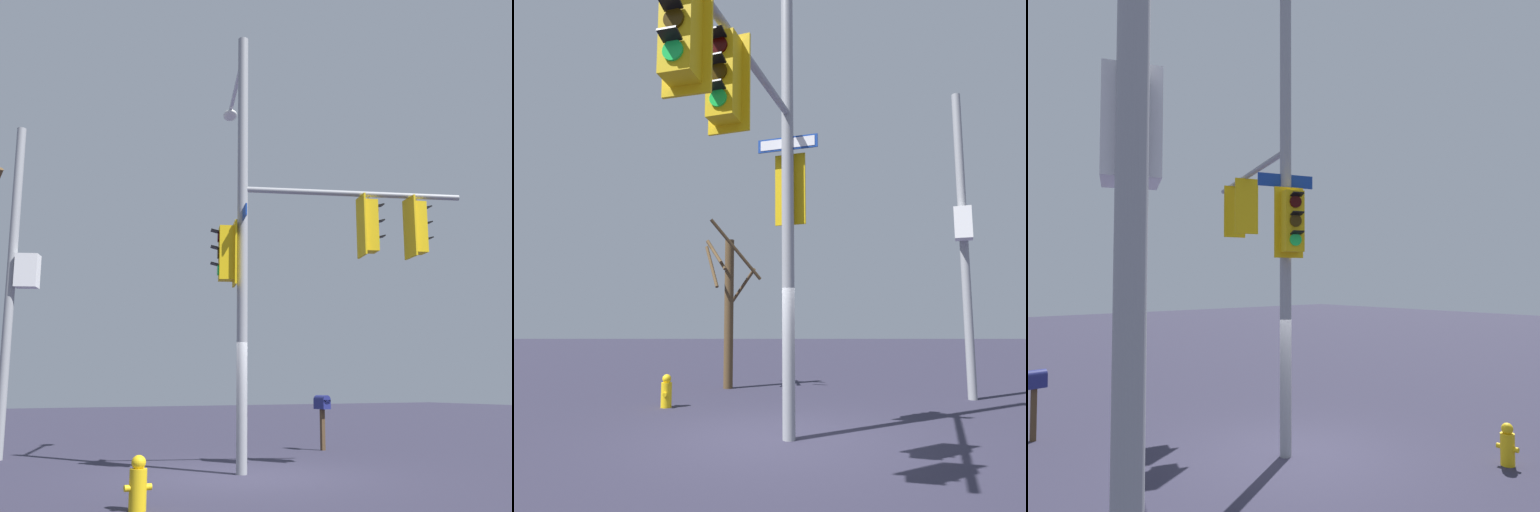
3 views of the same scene
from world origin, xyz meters
TOP-DOWN VIEW (x-y plane):
  - ground_plane at (0.00, 0.00)m, footprint 80.00×80.00m
  - main_signal_pole_assembly at (1.17, -0.00)m, footprint 5.10×4.71m
  - secondary_pole_assembly at (-3.65, 4.84)m, footprint 0.77×0.58m
  - fire_hydrant at (-2.73, -2.46)m, footprint 0.38×0.24m
  - mailbox at (4.06, 3.48)m, footprint 0.28×0.46m

SIDE VIEW (x-z plane):
  - ground_plane at x=0.00m, z-range 0.00..0.00m
  - fire_hydrant at x=-2.73m, z-range -0.02..0.71m
  - mailbox at x=4.06m, z-range 0.40..1.81m
  - secondary_pole_assembly at x=-3.65m, z-range 0.12..8.08m
  - main_signal_pole_assembly at x=1.17m, z-range 0.46..9.49m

